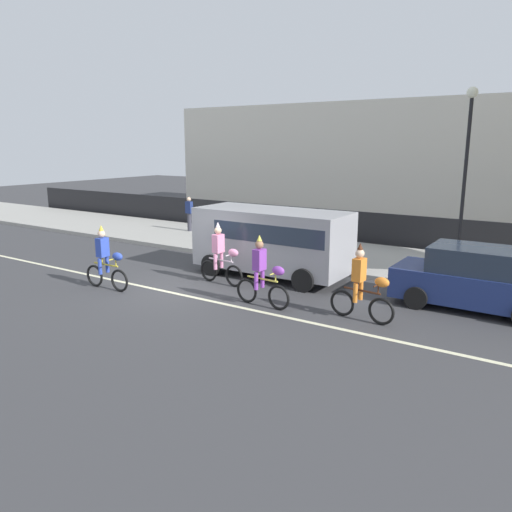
{
  "coord_description": "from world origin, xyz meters",
  "views": [
    {
      "loc": [
        9.88,
        -10.75,
        4.22
      ],
      "look_at": [
        2.01,
        1.2,
        1.0
      ],
      "focal_mm": 35.0,
      "sensor_mm": 36.0,
      "label": 1
    }
  ],
  "objects_px": {
    "parked_van_grey": "(274,238)",
    "parked_car_navy": "(475,280)",
    "pedestrian_onlooker": "(189,213)",
    "parade_cyclist_pink": "(221,257)",
    "parade_cyclist_orange": "(363,287)",
    "street_lamp_post": "(467,151)",
    "parade_cyclist_cobalt": "(106,262)",
    "parade_cyclist_purple": "(263,276)"
  },
  "relations": [
    {
      "from": "parked_van_grey",
      "to": "parked_car_navy",
      "type": "distance_m",
      "value": 6.09
    },
    {
      "from": "parked_car_navy",
      "to": "pedestrian_onlooker",
      "type": "distance_m",
      "value": 14.21
    },
    {
      "from": "parade_cyclist_pink",
      "to": "parade_cyclist_orange",
      "type": "relative_size",
      "value": 1.0
    },
    {
      "from": "parade_cyclist_pink",
      "to": "pedestrian_onlooker",
      "type": "height_order",
      "value": "parade_cyclist_pink"
    },
    {
      "from": "pedestrian_onlooker",
      "to": "parade_cyclist_pink",
      "type": "bearing_deg",
      "value": -42.99
    },
    {
      "from": "parade_cyclist_orange",
      "to": "pedestrian_onlooker",
      "type": "xyz_separation_m",
      "value": [
        -11.41,
        6.84,
        0.17
      ]
    },
    {
      "from": "parked_van_grey",
      "to": "pedestrian_onlooker",
      "type": "height_order",
      "value": "parked_van_grey"
    },
    {
      "from": "parade_cyclist_pink",
      "to": "street_lamp_post",
      "type": "distance_m",
      "value": 8.77
    },
    {
      "from": "parked_van_grey",
      "to": "pedestrian_onlooker",
      "type": "bearing_deg",
      "value": 148.96
    },
    {
      "from": "parade_cyclist_cobalt",
      "to": "street_lamp_post",
      "type": "bearing_deg",
      "value": 45.3
    },
    {
      "from": "parade_cyclist_purple",
      "to": "pedestrian_onlooker",
      "type": "distance_m",
      "value": 11.42
    },
    {
      "from": "parked_van_grey",
      "to": "street_lamp_post",
      "type": "distance_m",
      "value": 6.96
    },
    {
      "from": "parade_cyclist_cobalt",
      "to": "pedestrian_onlooker",
      "type": "distance_m",
      "value": 9.39
    },
    {
      "from": "parade_cyclist_orange",
      "to": "parked_car_navy",
      "type": "relative_size",
      "value": 0.47
    },
    {
      "from": "street_lamp_post",
      "to": "parked_van_grey",
      "type": "bearing_deg",
      "value": -138.25
    },
    {
      "from": "parked_van_grey",
      "to": "parked_car_navy",
      "type": "xyz_separation_m",
      "value": [
        6.06,
        0.1,
        -0.5
      ]
    },
    {
      "from": "parade_cyclist_orange",
      "to": "parked_van_grey",
      "type": "relative_size",
      "value": 0.38
    },
    {
      "from": "parked_van_grey",
      "to": "parked_car_navy",
      "type": "bearing_deg",
      "value": 0.94
    },
    {
      "from": "pedestrian_onlooker",
      "to": "street_lamp_post",
      "type": "bearing_deg",
      "value": -1.01
    },
    {
      "from": "parade_cyclist_cobalt",
      "to": "pedestrian_onlooker",
      "type": "height_order",
      "value": "parade_cyclist_cobalt"
    },
    {
      "from": "parade_cyclist_cobalt",
      "to": "street_lamp_post",
      "type": "distance_m",
      "value": 12.0
    },
    {
      "from": "parade_cyclist_orange",
      "to": "street_lamp_post",
      "type": "height_order",
      "value": "street_lamp_post"
    },
    {
      "from": "parked_car_navy",
      "to": "parked_van_grey",
      "type": "bearing_deg",
      "value": -179.06
    },
    {
      "from": "parade_cyclist_cobalt",
      "to": "parked_van_grey",
      "type": "relative_size",
      "value": 0.38
    },
    {
      "from": "parade_cyclist_cobalt",
      "to": "parade_cyclist_pink",
      "type": "relative_size",
      "value": 1.0
    },
    {
      "from": "parade_cyclist_cobalt",
      "to": "parade_cyclist_pink",
      "type": "xyz_separation_m",
      "value": [
        2.49,
        2.32,
        0.0
      ]
    },
    {
      "from": "parade_cyclist_pink",
      "to": "parked_van_grey",
      "type": "distance_m",
      "value": 1.91
    },
    {
      "from": "parade_cyclist_purple",
      "to": "street_lamp_post",
      "type": "distance_m",
      "value": 8.44
    },
    {
      "from": "parade_cyclist_pink",
      "to": "parked_car_navy",
      "type": "distance_m",
      "value": 7.16
    },
    {
      "from": "parade_cyclist_purple",
      "to": "parked_car_navy",
      "type": "relative_size",
      "value": 0.47
    },
    {
      "from": "parade_cyclist_purple",
      "to": "parked_van_grey",
      "type": "bearing_deg",
      "value": 116.08
    },
    {
      "from": "parade_cyclist_cobalt",
      "to": "street_lamp_post",
      "type": "xyz_separation_m",
      "value": [
        8.15,
        8.23,
        3.15
      ]
    },
    {
      "from": "parade_cyclist_cobalt",
      "to": "parade_cyclist_purple",
      "type": "relative_size",
      "value": 1.0
    },
    {
      "from": "parked_car_navy",
      "to": "parade_cyclist_cobalt",
      "type": "bearing_deg",
      "value": -156.68
    },
    {
      "from": "parade_cyclist_pink",
      "to": "parked_car_navy",
      "type": "relative_size",
      "value": 0.47
    },
    {
      "from": "parade_cyclist_cobalt",
      "to": "pedestrian_onlooker",
      "type": "relative_size",
      "value": 1.19
    },
    {
      "from": "parade_cyclist_cobalt",
      "to": "parade_cyclist_purple",
      "type": "xyz_separation_m",
      "value": [
        4.72,
        1.19,
        0.0
      ]
    },
    {
      "from": "street_lamp_post",
      "to": "pedestrian_onlooker",
      "type": "xyz_separation_m",
      "value": [
        -12.23,
        0.21,
        -2.97
      ]
    },
    {
      "from": "parade_cyclist_purple",
      "to": "parked_van_grey",
      "type": "relative_size",
      "value": 0.38
    },
    {
      "from": "parade_cyclist_purple",
      "to": "street_lamp_post",
      "type": "relative_size",
      "value": 0.33
    },
    {
      "from": "parade_cyclist_cobalt",
      "to": "parked_car_navy",
      "type": "height_order",
      "value": "parade_cyclist_cobalt"
    },
    {
      "from": "parade_cyclist_orange",
      "to": "parked_van_grey",
      "type": "distance_m",
      "value": 4.62
    }
  ]
}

